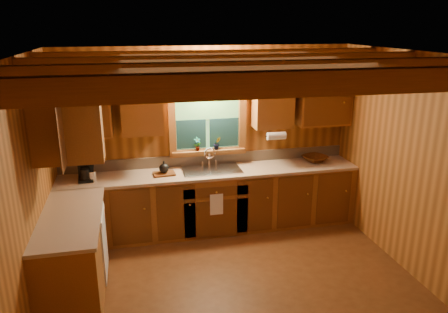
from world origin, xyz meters
The scene contains 20 objects.
room centered at (0.00, 0.00, 1.30)m, with size 4.20×4.20×4.20m.
ceiling_beams centered at (0.00, 0.00, 2.49)m, with size 4.20×2.54×0.18m.
base_cabinets centered at (-0.49, 1.28, 0.43)m, with size 4.20×2.22×0.86m.
countertop centered at (-0.48, 1.29, 0.88)m, with size 4.20×2.24×0.04m.
backsplash centered at (0.00, 1.89, 0.98)m, with size 4.20×0.02×0.16m, color tan.
dishwasher_panel centered at (-1.47, 0.68, 0.43)m, with size 0.02×0.60×0.80m, color white.
upper_cabinets centered at (-0.56, 1.42, 1.84)m, with size 4.19×1.77×0.78m.
window centered at (0.00, 1.87, 1.53)m, with size 1.12×0.08×1.00m.
window_sill centered at (0.00, 1.82, 1.12)m, with size 1.06×0.14×0.04m, color brown.
wall_sconce centered at (0.00, 1.75, 2.16)m, with size 0.45×0.21×0.17m.
paper_towel_roll centered at (0.92, 1.53, 1.37)m, with size 0.11×0.11×0.27m, color white.
dish_towel centered at (0.00, 1.26, 0.52)m, with size 0.18×0.01×0.30m, color white.
sink centered at (0.00, 1.60, 0.86)m, with size 0.82×0.48×0.43m.
coffee_maker centered at (-1.70, 1.59, 1.07)m, with size 0.19×0.24×0.34m.
utensil_crock centered at (-1.61, 1.53, 0.98)m, with size 0.11×0.11×0.31m.
cutting_board centered at (-0.67, 1.57, 0.91)m, with size 0.29×0.21×0.03m, color #5C3113.
teakettle centered at (-0.67, 1.57, 0.99)m, with size 0.13×0.13×0.17m.
wicker_basket centered at (1.60, 1.67, 0.94)m, with size 0.36×0.36×0.09m, color #48230C.
potted_plant_left centered at (-0.16, 1.81, 1.24)m, with size 0.11×0.07×0.20m, color #5C3113.
potted_plant_right centered at (0.12, 1.81, 1.24)m, with size 0.11×0.08×0.19m, color #5C3113.
Camera 1 is at (-1.08, -4.01, 2.89)m, focal length 34.35 mm.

